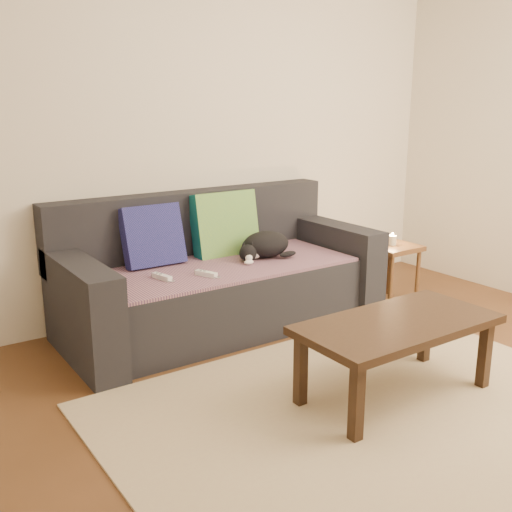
{
  "coord_description": "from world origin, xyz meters",
  "views": [
    {
      "loc": [
        -1.95,
        -1.73,
        1.48
      ],
      "look_at": [
        0.05,
        1.2,
        0.55
      ],
      "focal_mm": 42.0,
      "sensor_mm": 36.0,
      "label": 1
    }
  ],
  "objects_px": {
    "sofa": "(218,280)",
    "side_table": "(391,255)",
    "coffee_table": "(397,330)",
    "wii_remote_b": "(206,274)",
    "wii_remote_a": "(162,277)",
    "cat": "(264,245)"
  },
  "relations": [
    {
      "from": "wii_remote_a",
      "to": "wii_remote_b",
      "type": "distance_m",
      "value": 0.27
    },
    {
      "from": "wii_remote_a",
      "to": "side_table",
      "type": "bearing_deg",
      "value": -108.77
    },
    {
      "from": "sofa",
      "to": "wii_remote_a",
      "type": "relative_size",
      "value": 14.0
    },
    {
      "from": "coffee_table",
      "to": "side_table",
      "type": "bearing_deg",
      "value": 44.45
    },
    {
      "from": "side_table",
      "to": "coffee_table",
      "type": "xyz_separation_m",
      "value": [
        -1.09,
        -1.07,
        -0.0
      ]
    },
    {
      "from": "wii_remote_a",
      "to": "wii_remote_b",
      "type": "relative_size",
      "value": 1.0
    },
    {
      "from": "sofa",
      "to": "coffee_table",
      "type": "distance_m",
      "value": 1.41
    },
    {
      "from": "side_table",
      "to": "coffee_table",
      "type": "distance_m",
      "value": 1.52
    },
    {
      "from": "wii_remote_b",
      "to": "coffee_table",
      "type": "xyz_separation_m",
      "value": [
        0.45,
        -1.14,
        -0.09
      ]
    },
    {
      "from": "wii_remote_a",
      "to": "wii_remote_b",
      "type": "xyz_separation_m",
      "value": [
        0.25,
        -0.09,
        0.0
      ]
    },
    {
      "from": "sofa",
      "to": "side_table",
      "type": "bearing_deg",
      "value": -14.07
    },
    {
      "from": "wii_remote_a",
      "to": "coffee_table",
      "type": "height_order",
      "value": "wii_remote_a"
    },
    {
      "from": "sofa",
      "to": "cat",
      "type": "relative_size",
      "value": 4.66
    },
    {
      "from": "wii_remote_b",
      "to": "wii_remote_a",
      "type": "bearing_deg",
      "value": 47.83
    },
    {
      "from": "sofa",
      "to": "wii_remote_b",
      "type": "distance_m",
      "value": 0.38
    },
    {
      "from": "sofa",
      "to": "coffee_table",
      "type": "height_order",
      "value": "sofa"
    },
    {
      "from": "sofa",
      "to": "wii_remote_b",
      "type": "height_order",
      "value": "sofa"
    },
    {
      "from": "cat",
      "to": "wii_remote_a",
      "type": "relative_size",
      "value": 3.0
    },
    {
      "from": "side_table",
      "to": "coffee_table",
      "type": "height_order",
      "value": "side_table"
    },
    {
      "from": "sofa",
      "to": "side_table",
      "type": "height_order",
      "value": "sofa"
    },
    {
      "from": "sofa",
      "to": "wii_remote_a",
      "type": "xyz_separation_m",
      "value": [
        -0.49,
        -0.16,
        0.15
      ]
    },
    {
      "from": "sofa",
      "to": "wii_remote_b",
      "type": "xyz_separation_m",
      "value": [
        -0.24,
        -0.25,
        0.15
      ]
    }
  ]
}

